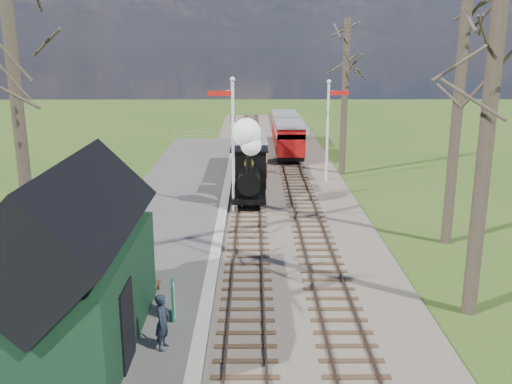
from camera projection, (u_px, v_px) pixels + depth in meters
distant_hills at (262, 224)px, 77.25m from camera, size 114.40×48.00×22.02m
ballast_bed at (273, 182)px, 32.13m from camera, size 8.00×60.00×0.10m
track_near at (250, 181)px, 32.11m from camera, size 1.60×60.00×0.15m
track_far at (296, 181)px, 32.12m from camera, size 1.60×60.00×0.15m
platform at (167, 225)px, 24.35m from camera, size 5.00×44.00×0.20m
coping_strip at (221, 225)px, 24.36m from camera, size 0.40×44.00×0.21m
station_shed at (72, 267)px, 14.13m from camera, size 3.25×6.30×4.78m
semaphore_near at (232, 136)px, 25.40m from camera, size 1.22×0.24×6.22m
semaphore_far at (329, 123)px, 31.30m from camera, size 1.22×0.24×5.72m
bare_trees at (287, 117)px, 19.31m from camera, size 15.51×22.39×12.00m
fence_line at (254, 134)px, 45.53m from camera, size 12.60×0.08×1.00m
locomotive at (249, 166)px, 27.23m from camera, size 1.68×3.92×4.20m
coach at (250, 152)px, 33.22m from camera, size 1.96×6.72×2.06m
red_carriage_a at (289, 139)px, 37.91m from camera, size 1.90×4.69×1.99m
red_carriage_b at (285, 127)px, 43.23m from camera, size 1.90×4.69×1.99m
sign_board at (173, 300)px, 15.86m from camera, size 0.20×0.70×1.03m
bench at (141, 285)px, 17.08m from camera, size 0.76×1.59×0.87m
person at (163, 322)px, 14.17m from camera, size 0.44×0.59×1.47m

